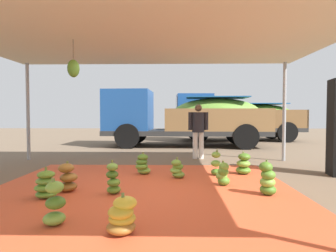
{
  "coord_description": "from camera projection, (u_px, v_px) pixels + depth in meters",
  "views": [
    {
      "loc": [
        0.58,
        -5.12,
        1.36
      ],
      "look_at": [
        0.44,
        1.12,
        1.11
      ],
      "focal_mm": 30.46,
      "sensor_mm": 36.0,
      "label": 1
    }
  ],
  "objects": [
    {
      "name": "worker_0",
      "position": [
        198.0,
        127.0,
        8.76
      ],
      "size": [
        0.61,
        0.38,
        1.68
      ],
      "color": "silver",
      "rests_on": "ground"
    },
    {
      "name": "banana_bunch_1",
      "position": [
        177.0,
        169.0,
        6.07
      ],
      "size": [
        0.41,
        0.37,
        0.45
      ],
      "color": "#6B9E38",
      "rests_on": "tarp_orange"
    },
    {
      "name": "banana_bunch_7",
      "position": [
        267.0,
        180.0,
        4.76
      ],
      "size": [
        0.35,
        0.34,
        0.59
      ],
      "color": "#477523",
      "rests_on": "tarp_orange"
    },
    {
      "name": "banana_bunch_3",
      "position": [
        244.0,
        164.0,
        6.45
      ],
      "size": [
        0.47,
        0.47,
        0.51
      ],
      "color": "#518428",
      "rests_on": "tarp_orange"
    },
    {
      "name": "banana_bunch_9",
      "position": [
        223.0,
        175.0,
        5.42
      ],
      "size": [
        0.33,
        0.32,
        0.47
      ],
      "color": "#518428",
      "rests_on": "tarp_orange"
    },
    {
      "name": "banana_bunch_6",
      "position": [
        143.0,
        165.0,
        6.45
      ],
      "size": [
        0.42,
        0.41,
        0.5
      ],
      "color": "#75A83D",
      "rests_on": "tarp_orange"
    },
    {
      "name": "ground_plane",
      "position": [
        154.0,
        162.0,
        8.18
      ],
      "size": [
        40.0,
        40.0,
        0.0
      ],
      "primitive_type": "plane",
      "color": "brown"
    },
    {
      "name": "banana_bunch_0",
      "position": [
        67.0,
        178.0,
        5.0
      ],
      "size": [
        0.45,
        0.43,
        0.53
      ],
      "color": "#996628",
      "rests_on": "tarp_orange"
    },
    {
      "name": "cargo_truck_far",
      "position": [
        234.0,
        117.0,
        14.93
      ],
      "size": [
        6.47,
        2.51,
        2.4
      ],
      "color": "#2D2D2D",
      "rests_on": "ground"
    },
    {
      "name": "cargo_truck_main",
      "position": [
        183.0,
        117.0,
        12.22
      ],
      "size": [
        6.97,
        2.54,
        2.4
      ],
      "color": "#2D2D2D",
      "rests_on": "ground"
    },
    {
      "name": "banana_bunch_5",
      "position": [
        122.0,
        216.0,
        3.23
      ],
      "size": [
        0.44,
        0.46,
        0.46
      ],
      "color": "#996628",
      "rests_on": "tarp_orange"
    },
    {
      "name": "banana_bunch_10",
      "position": [
        46.0,
        185.0,
        4.61
      ],
      "size": [
        0.45,
        0.45,
        0.5
      ],
      "color": "#60932D",
      "rests_on": "tarp_orange"
    },
    {
      "name": "banana_bunch_8",
      "position": [
        55.0,
        205.0,
        3.5
      ],
      "size": [
        0.28,
        0.3,
        0.57
      ],
      "color": "#75A83D",
      "rests_on": "tarp_orange"
    },
    {
      "name": "tent_canopy",
      "position": [
        141.0,
        29.0,
        4.99
      ],
      "size": [
        8.0,
        7.0,
        2.94
      ],
      "color": "#9EA0A5",
      "rests_on": "ground"
    },
    {
      "name": "banana_bunch_4",
      "position": [
        113.0,
        180.0,
        4.84
      ],
      "size": [
        0.32,
        0.34,
        0.58
      ],
      "color": "#60932D",
      "rests_on": "tarp_orange"
    },
    {
      "name": "tarp_orange",
      "position": [
        142.0,
        189.0,
        5.18
      ],
      "size": [
        5.51,
        4.88,
        0.01
      ],
      "primitive_type": "cube",
      "color": "#D1512D",
      "rests_on": "ground"
    },
    {
      "name": "banana_bunch_2",
      "position": [
        216.0,
        164.0,
        6.35
      ],
      "size": [
        0.32,
        0.32,
        0.57
      ],
      "color": "#477523",
      "rests_on": "tarp_orange"
    }
  ]
}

